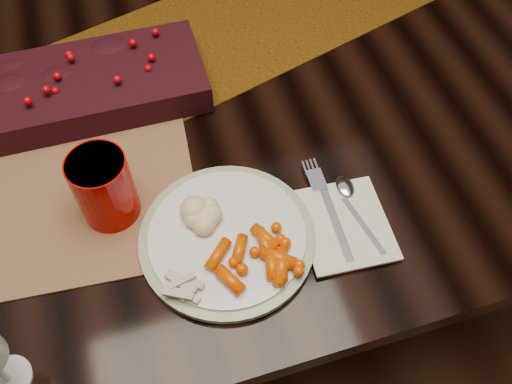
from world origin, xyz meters
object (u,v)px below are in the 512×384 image
object	(u,v)px
centerpiece	(98,81)
mashed_potatoes	(208,210)
dinner_plate	(227,237)
red_cup	(104,188)
baby_carrots	(248,260)
placemat_main	(68,204)
dining_table	(210,213)
turkey_shreds	(184,287)
napkin	(344,224)

from	to	relation	value
centerpiece	mashed_potatoes	bearing A→B (deg)	-69.39
dinner_plate	red_cup	world-z (taller)	red_cup
baby_carrots	red_cup	world-z (taller)	red_cup
centerpiece	dinner_plate	distance (m)	0.38
centerpiece	mashed_potatoes	distance (m)	0.34
red_cup	placemat_main	bearing A→B (deg)	154.56
dining_table	baby_carrots	world-z (taller)	baby_carrots
dinner_plate	mashed_potatoes	size ratio (longest dim) A/B	3.57
turkey_shreds	napkin	bearing A→B (deg)	8.63
centerpiece	placemat_main	bearing A→B (deg)	-111.20
centerpiece	red_cup	distance (m)	0.25
baby_carrots	mashed_potatoes	size ratio (longest dim) A/B	1.46
dining_table	napkin	world-z (taller)	napkin
placemat_main	napkin	size ratio (longest dim) A/B	2.63
dining_table	centerpiece	world-z (taller)	centerpiece
dining_table	napkin	xyz separation A→B (m)	(0.16, -0.32, 0.38)
centerpiece	red_cup	size ratio (longest dim) A/B	3.09
placemat_main	mashed_potatoes	xyz separation A→B (m)	(0.21, -0.10, 0.04)
dining_table	mashed_potatoes	size ratio (longest dim) A/B	24.12
dining_table	mashed_potatoes	world-z (taller)	mashed_potatoes
centerpiece	turkey_shreds	distance (m)	0.43
napkin	red_cup	bearing A→B (deg)	162.55
centerpiece	red_cup	xyz separation A→B (m)	(-0.02, -0.25, 0.02)
dining_table	centerpiece	size ratio (longest dim) A/B	4.84
placemat_main	dinner_plate	world-z (taller)	dinner_plate
baby_carrots	placemat_main	bearing A→B (deg)	141.75
dining_table	placemat_main	distance (m)	0.48
centerpiece	placemat_main	world-z (taller)	centerpiece
baby_carrots	red_cup	size ratio (longest dim) A/B	0.90
turkey_shreds	centerpiece	bearing A→B (deg)	97.94
dining_table	baby_carrots	xyz separation A→B (m)	(-0.00, -0.35, 0.40)
baby_carrots	mashed_potatoes	xyz separation A→B (m)	(-0.04, 0.09, 0.01)
dining_table	napkin	distance (m)	0.52
turkey_shreds	dining_table	bearing A→B (deg)	74.68
baby_carrots	red_cup	bearing A→B (deg)	137.75
centerpiece	turkey_shreds	size ratio (longest dim) A/B	5.85
dinner_plate	turkey_shreds	xyz separation A→B (m)	(-0.08, -0.07, 0.01)
centerpiece	dinner_plate	size ratio (longest dim) A/B	1.40
placemat_main	red_cup	xyz separation A→B (m)	(0.07, -0.03, 0.06)
centerpiece	red_cup	world-z (taller)	red_cup
centerpiece	mashed_potatoes	size ratio (longest dim) A/B	4.99
placemat_main	turkey_shreds	world-z (taller)	turkey_shreds
dinner_plate	red_cup	size ratio (longest dim) A/B	2.21
placemat_main	baby_carrots	size ratio (longest dim) A/B	3.72
centerpiece	dining_table	bearing A→B (deg)	-22.15
mashed_potatoes	centerpiece	bearing A→B (deg)	110.61
mashed_potatoes	red_cup	world-z (taller)	red_cup
placemat_main	red_cup	world-z (taller)	red_cup
mashed_potatoes	napkin	distance (m)	0.21
centerpiece	dinner_plate	world-z (taller)	centerpiece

